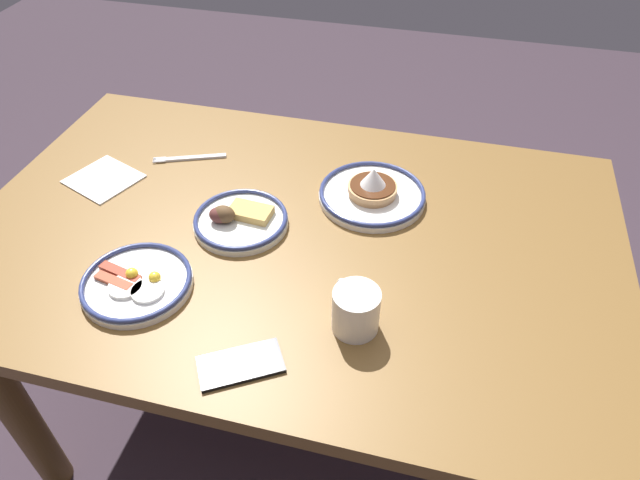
# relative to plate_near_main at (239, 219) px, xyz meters

# --- Properties ---
(ground_plane) EXTENTS (6.00, 6.00, 0.00)m
(ground_plane) POSITION_rel_plate_near_main_xyz_m (-0.11, -0.01, -0.75)
(ground_plane) COLOR #382C35
(dining_table) EXTENTS (1.42, 0.92, 0.74)m
(dining_table) POSITION_rel_plate_near_main_xyz_m (-0.11, -0.01, -0.13)
(dining_table) COLOR brown
(dining_table) RESTS_ON ground_plane
(plate_near_main) EXTENTS (0.21, 0.21, 0.05)m
(plate_near_main) POSITION_rel_plate_near_main_xyz_m (0.00, 0.00, 0.00)
(plate_near_main) COLOR white
(plate_near_main) RESTS_ON dining_table
(plate_center_pancakes) EXTENTS (0.25, 0.25, 0.08)m
(plate_center_pancakes) POSITION_rel_plate_near_main_xyz_m (-0.26, -0.16, 0.00)
(plate_center_pancakes) COLOR white
(plate_center_pancakes) RESTS_ON dining_table
(plate_far_companion) EXTENTS (0.22, 0.22, 0.04)m
(plate_far_companion) POSITION_rel_plate_near_main_xyz_m (0.13, 0.23, -0.00)
(plate_far_companion) COLOR white
(plate_far_companion) RESTS_ON dining_table
(coffee_mug) EXTENTS (0.09, 0.10, 0.09)m
(coffee_mug) POSITION_rel_plate_near_main_xyz_m (-0.30, 0.22, 0.03)
(coffee_mug) COLOR white
(coffee_mug) RESTS_ON dining_table
(cell_phone) EXTENTS (0.16, 0.14, 0.01)m
(cell_phone) POSITION_rel_plate_near_main_xyz_m (-0.13, 0.35, -0.01)
(cell_phone) COLOR black
(cell_phone) RESTS_ON dining_table
(paper_napkin) EXTENTS (0.19, 0.19, 0.00)m
(paper_napkin) POSITION_rel_plate_near_main_xyz_m (0.38, -0.08, -0.01)
(paper_napkin) COLOR white
(paper_napkin) RESTS_ON dining_table
(fork_near) EXTENTS (0.18, 0.08, 0.01)m
(fork_near) POSITION_rel_plate_near_main_xyz_m (0.21, -0.21, -0.01)
(fork_near) COLOR silver
(fork_near) RESTS_ON dining_table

